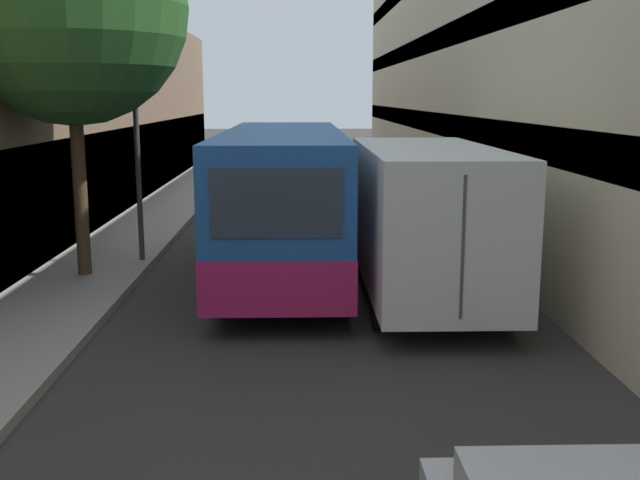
{
  "coord_description": "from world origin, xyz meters",
  "views": [
    {
      "loc": [
        -0.21,
        -0.33,
        3.83
      ],
      "look_at": [
        0.11,
        11.22,
        1.6
      ],
      "focal_mm": 42.0,
      "sensor_mm": 36.0,
      "label": 1
    }
  ],
  "objects_px": {
    "box_truck": "(418,211)",
    "street_tree_left": "(69,6)",
    "bus": "(283,197)",
    "panel_van": "(266,177)",
    "street_lamp": "(132,26)"
  },
  "relations": [
    {
      "from": "box_truck",
      "to": "street_tree_left",
      "type": "relative_size",
      "value": 1.12
    },
    {
      "from": "bus",
      "to": "box_truck",
      "type": "bearing_deg",
      "value": -31.96
    },
    {
      "from": "panel_van",
      "to": "street_tree_left",
      "type": "distance_m",
      "value": 11.49
    },
    {
      "from": "bus",
      "to": "street_lamp",
      "type": "bearing_deg",
      "value": 172.35
    },
    {
      "from": "panel_van",
      "to": "street_lamp",
      "type": "height_order",
      "value": "street_lamp"
    },
    {
      "from": "box_truck",
      "to": "street_tree_left",
      "type": "bearing_deg",
      "value": 173.69
    },
    {
      "from": "box_truck",
      "to": "panel_van",
      "type": "bearing_deg",
      "value": 107.99
    },
    {
      "from": "box_truck",
      "to": "panel_van",
      "type": "relative_size",
      "value": 2.17
    },
    {
      "from": "box_truck",
      "to": "street_lamp",
      "type": "bearing_deg",
      "value": 160.35
    },
    {
      "from": "panel_van",
      "to": "street_lamp",
      "type": "xyz_separation_m",
      "value": [
        -2.45,
        -8.68,
        4.17
      ]
    },
    {
      "from": "street_tree_left",
      "to": "box_truck",
      "type": "bearing_deg",
      "value": -6.31
    },
    {
      "from": "bus",
      "to": "box_truck",
      "type": "xyz_separation_m",
      "value": [
        2.71,
        -1.69,
        -0.06
      ]
    },
    {
      "from": "street_lamp",
      "to": "street_tree_left",
      "type": "height_order",
      "value": "street_tree_left"
    },
    {
      "from": "panel_van",
      "to": "bus",
      "type": "bearing_deg",
      "value": -85.0
    },
    {
      "from": "street_lamp",
      "to": "bus",
      "type": "bearing_deg",
      "value": -7.65
    }
  ]
}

